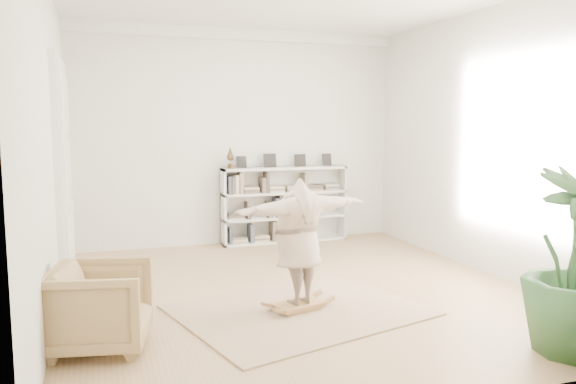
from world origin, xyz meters
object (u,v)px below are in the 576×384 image
Objects in this scene: armchair at (100,307)px; rocker_board at (298,304)px; bookshelf at (284,205)px; person at (298,237)px.

armchair is 2.12m from rocker_board.
rocker_board is at bearing -105.68° from bookshelf.
rocker_board is 0.75m from person.
person reaches higher than rocker_board.
rocker_board is at bearing -66.90° from armchair.
armchair is at bearing -127.80° from bookshelf.
armchair is at bearing 176.00° from rocker_board.
rocker_board is (-0.99, -3.52, -0.56)m from bookshelf.
rocker_board is (2.06, 0.40, -0.32)m from armchair.
bookshelf reaches higher than rocker_board.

